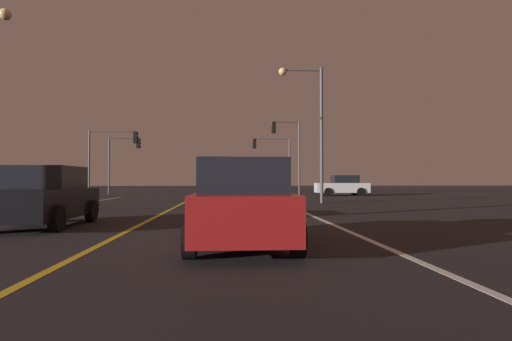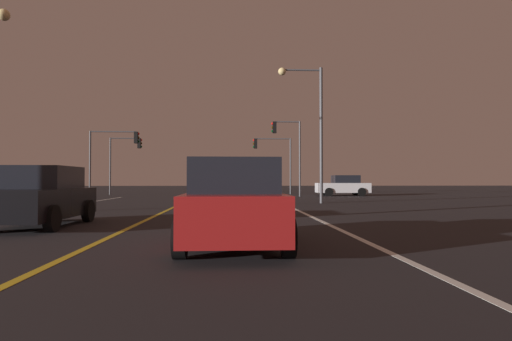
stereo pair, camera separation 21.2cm
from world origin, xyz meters
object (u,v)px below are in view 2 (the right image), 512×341
at_px(car_lead_same_lane, 234,205).
at_px(traffic_light_far_left, 126,152).
at_px(car_oncoming, 41,197).
at_px(traffic_light_far_right, 272,152).
at_px(traffic_light_near_left, 115,147).
at_px(traffic_light_near_right, 287,142).
at_px(street_lamp_right_far, 311,116).
at_px(car_crossing_side, 343,186).

relative_size(car_lead_same_lane, traffic_light_far_left, 0.84).
relative_size(car_oncoming, traffic_light_far_right, 0.84).
bearing_deg(traffic_light_far_left, traffic_light_near_left, -84.90).
relative_size(traffic_light_near_left, traffic_light_far_left, 1.00).
height_order(car_lead_same_lane, traffic_light_near_right, traffic_light_near_right).
bearing_deg(traffic_light_near_right, car_oncoming, 65.50).
bearing_deg(traffic_light_far_right, street_lamp_right_far, 92.87).
distance_m(traffic_light_near_right, street_lamp_right_far, 9.85).
bearing_deg(traffic_light_far_left, traffic_light_near_right, -21.58).
xyz_separation_m(traffic_light_near_left, traffic_light_far_left, (-0.49, 5.50, -0.04)).
distance_m(traffic_light_near_left, street_lamp_right_far, 16.73).
relative_size(traffic_light_far_right, street_lamp_right_far, 0.67).
distance_m(traffic_light_far_right, traffic_light_far_left, 13.21).
distance_m(car_crossing_side, traffic_light_far_left, 19.44).
distance_m(car_crossing_side, traffic_light_near_left, 18.61).
bearing_deg(car_lead_same_lane, traffic_light_far_right, -6.66).
bearing_deg(traffic_light_near_left, car_oncoming, -80.22).
relative_size(car_crossing_side, car_lead_same_lane, 1.00).
xyz_separation_m(car_crossing_side, traffic_light_near_left, (-18.30, -1.51, 3.02)).
distance_m(car_lead_same_lane, street_lamp_right_far, 16.62).
distance_m(car_oncoming, traffic_light_near_right, 23.74).
height_order(car_oncoming, traffic_light_far_left, traffic_light_far_left).
distance_m(car_oncoming, car_lead_same_lane, 6.73).
xyz_separation_m(car_crossing_side, traffic_light_far_right, (-5.58, 3.99, 3.04)).
distance_m(car_oncoming, car_crossing_side, 27.14).
height_order(traffic_light_near_right, traffic_light_far_right, traffic_light_near_right).
height_order(car_lead_same_lane, street_lamp_right_far, street_lamp_right_far).
distance_m(traffic_light_far_left, street_lamp_right_far, 20.78).
distance_m(traffic_light_near_left, traffic_light_far_right, 13.86).
relative_size(car_crossing_side, traffic_light_near_left, 0.84).
xyz_separation_m(car_crossing_side, traffic_light_near_right, (-4.88, -1.51, 3.53)).
xyz_separation_m(car_oncoming, car_lead_same_lane, (5.43, -3.97, 0.00)).
bearing_deg(car_oncoming, car_lead_same_lane, 53.82).
relative_size(car_oncoming, traffic_light_far_left, 0.84).
bearing_deg(street_lamp_right_far, car_crossing_side, -113.00).
xyz_separation_m(car_lead_same_lane, street_lamp_right_far, (4.37, 15.50, 4.10)).
xyz_separation_m(car_oncoming, car_crossing_side, (14.62, 22.87, 0.00)).
xyz_separation_m(traffic_light_near_left, street_lamp_right_far, (13.49, -9.83, 1.07)).
height_order(car_lead_same_lane, traffic_light_near_left, traffic_light_near_left).
height_order(car_crossing_side, car_lead_same_lane, same).
relative_size(car_oncoming, car_crossing_side, 1.00).
height_order(traffic_light_near_right, traffic_light_far_left, traffic_light_near_right).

